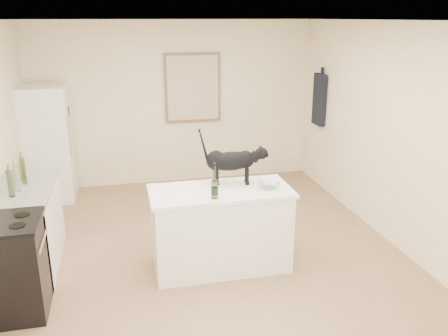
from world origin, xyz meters
TOP-DOWN VIEW (x-y plane):
  - floor at (0.00, 0.00)m, footprint 5.50×5.50m
  - ceiling at (0.00, 0.00)m, footprint 5.50×5.50m
  - wall_back at (0.00, 2.75)m, footprint 4.50×0.00m
  - wall_front at (0.00, -2.75)m, footprint 4.50×0.00m
  - wall_right at (2.25, 0.00)m, footprint 0.00×5.50m
  - island_base at (0.10, -0.20)m, footprint 1.44×0.67m
  - island_top at (0.10, -0.20)m, footprint 1.50×0.70m
  - left_cabinets at (-1.95, 0.30)m, footprint 0.60×1.40m
  - left_countertop at (-1.95, 0.30)m, footprint 0.62×1.44m
  - stove at (-1.95, -0.60)m, footprint 0.60×0.60m
  - fridge at (-1.95, 2.35)m, footprint 0.68×0.68m
  - artwork_frame at (0.30, 2.72)m, footprint 0.90×0.03m
  - artwork_canvas at (0.30, 2.70)m, footprint 0.82×0.00m
  - hanging_garment at (2.19, 2.05)m, footprint 0.08×0.34m
  - black_cat at (0.25, -0.04)m, footprint 0.68×0.30m
  - wine_bottle at (-0.01, -0.42)m, footprint 0.09×0.09m
  - glass_bowl at (0.61, -0.27)m, footprint 0.28×0.28m
  - fridge_paper at (-1.60, 2.48)m, footprint 0.04×0.12m
  - counter_bottle_cluster at (-1.97, 0.32)m, footprint 0.12×0.54m

SIDE VIEW (x-z plane):
  - floor at x=0.00m, z-range 0.00..0.00m
  - island_base at x=0.10m, z-range 0.00..0.86m
  - left_cabinets at x=-1.95m, z-range 0.00..0.86m
  - stove at x=-1.95m, z-range 0.00..0.90m
  - fridge at x=-1.95m, z-range 0.00..1.70m
  - island_top at x=0.10m, z-range 0.86..0.90m
  - left_countertop at x=-1.95m, z-range 0.86..0.90m
  - glass_bowl at x=0.61m, z-range 0.90..0.95m
  - counter_bottle_cluster at x=-1.97m, z-range 0.89..1.18m
  - wine_bottle at x=-0.01m, z-range 0.90..1.22m
  - black_cat at x=0.25m, z-range 0.90..1.36m
  - fridge_paper at x=-1.60m, z-range 1.22..1.38m
  - wall_back at x=0.00m, z-range -0.95..3.55m
  - wall_front at x=0.00m, z-range -0.95..3.55m
  - wall_right at x=2.25m, z-range -1.45..4.05m
  - hanging_garment at x=2.19m, z-range 1.00..1.80m
  - artwork_frame at x=0.30m, z-range 1.00..2.10m
  - artwork_canvas at x=0.30m, z-range 1.04..2.06m
  - ceiling at x=0.00m, z-range 2.60..2.60m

